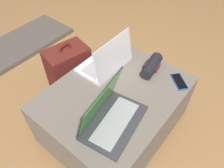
# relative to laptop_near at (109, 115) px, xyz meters

# --- Properties ---
(ground_plane) EXTENTS (14.00, 14.00, 0.00)m
(ground_plane) POSITION_rel_laptop_near_xyz_m (0.18, 0.11, -0.48)
(ground_plane) COLOR #9E7042
(ottoman) EXTENTS (0.87, 0.69, 0.42)m
(ottoman) POSITION_rel_laptop_near_xyz_m (0.18, 0.11, -0.26)
(ottoman) COLOR #3D3832
(ottoman) RESTS_ON ground_plane
(laptop_near) EXTENTS (0.40, 0.29, 0.24)m
(laptop_near) POSITION_rel_laptop_near_xyz_m (0.00, 0.00, 0.00)
(laptop_near) COLOR #333338
(laptop_near) RESTS_ON ottoman
(laptop_far) EXTENTS (0.34, 0.23, 0.24)m
(laptop_far) POSITION_rel_laptop_near_xyz_m (0.32, 0.29, -0.00)
(laptop_far) COLOR silver
(laptop_far) RESTS_ON ottoman
(cell_phone) EXTENTS (0.14, 0.15, 0.01)m
(cell_phone) POSITION_rel_laptop_near_xyz_m (0.50, -0.16, -0.05)
(cell_phone) COLOR #1E4C9E
(cell_phone) RESTS_ON ottoman
(backpack) EXTENTS (0.34, 0.30, 0.54)m
(backpack) POSITION_rel_laptop_near_xyz_m (0.23, 0.61, -0.25)
(backpack) COLOR #5B1E19
(backpack) RESTS_ON ground_plane
(wrist_brace) EXTENTS (0.22, 0.11, 0.07)m
(wrist_brace) POSITION_rel_laptop_near_xyz_m (0.48, 0.04, -0.01)
(wrist_brace) COLOR black
(wrist_brace) RESTS_ON ottoman
(fireplace_hearth) EXTENTS (1.40, 0.50, 0.04)m
(fireplace_hearth) POSITION_rel_laptop_near_xyz_m (0.18, 1.52, -0.45)
(fireplace_hearth) COLOR #564C47
(fireplace_hearth) RESTS_ON ground_plane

